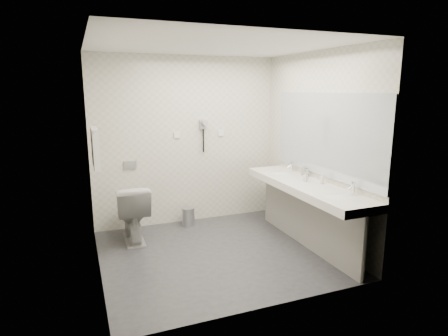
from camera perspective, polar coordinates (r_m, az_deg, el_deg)
name	(u,v)px	position (r m, az deg, el deg)	size (l,w,h in m)	color
floor	(217,253)	(4.86, -1.02, -12.69)	(2.80, 2.80, 0.00)	#2B2C31
ceiling	(216,45)	(4.45, -1.14, 18.06)	(2.80, 2.80, 0.00)	silver
wall_back	(187,141)	(5.71, -5.66, 4.05)	(2.80, 2.80, 0.00)	beige
wall_front	(269,178)	(3.33, 6.78, -1.57)	(2.80, 2.80, 0.00)	beige
wall_left	(93,163)	(4.22, -19.20, 0.69)	(2.60, 2.60, 0.00)	beige
wall_right	(316,148)	(5.14, 13.72, 2.91)	(2.60, 2.60, 0.00)	beige
vanity_counter	(305,187)	(4.92, 12.17, -2.78)	(0.55, 2.20, 0.10)	silver
vanity_panel	(305,218)	(5.05, 12.20, -7.42)	(0.03, 2.15, 0.75)	gray
vanity_post_near	(364,249)	(4.31, 20.35, -11.35)	(0.06, 0.06, 0.75)	silver
vanity_post_far	(269,197)	(5.91, 6.87, -4.39)	(0.06, 0.06, 0.75)	silver
mirror	(325,135)	(4.95, 15.02, 4.84)	(0.02, 2.20, 1.05)	#B2BCC6
basin_near	(338,197)	(4.40, 16.87, -4.27)	(0.40, 0.31, 0.05)	silver
basin_far	(280,174)	(5.44, 8.42, -0.85)	(0.40, 0.31, 0.05)	silver
faucet_near	(353,188)	(4.50, 18.89, -2.86)	(0.04, 0.04, 0.15)	silver
faucet_far	(292,166)	(5.52, 10.20, 0.23)	(0.04, 0.04, 0.15)	silver
soap_bottle_a	(305,177)	(4.98, 12.14, -1.30)	(0.05, 0.05, 0.12)	silver
soap_bottle_c	(322,178)	(4.89, 14.58, -1.54)	(0.05, 0.05, 0.13)	silver
glass_left	(306,173)	(5.23, 12.29, -0.69)	(0.06, 0.06, 0.12)	silver
glass_right	(304,171)	(5.32, 11.93, -0.46)	(0.06, 0.06, 0.12)	silver
toilet	(132,212)	(5.26, -13.70, -6.54)	(0.44, 0.77, 0.78)	silver
flush_plate	(130,165)	(5.58, -13.98, 0.44)	(0.18, 0.02, 0.12)	#B2B5BA
pedal_bin	(188,217)	(5.74, -5.42, -7.39)	(0.19, 0.19, 0.27)	#B2B5BA
bin_lid	(188,208)	(5.70, -5.45, -6.05)	(0.19, 0.19, 0.01)	#B2B5BA
towel_rail	(93,130)	(4.72, -19.15, 5.50)	(0.02, 0.02, 0.62)	silver
towel_near	(96,150)	(4.61, -18.76, 2.63)	(0.07, 0.24, 0.48)	silver
towel_far	(95,146)	(4.89, -18.94, 3.11)	(0.07, 0.24, 0.48)	silver
dryer_cradle	(203,124)	(5.73, -3.21, 6.63)	(0.10, 0.04, 0.14)	#929397
dryer_barrel	(204,123)	(5.66, -2.98, 6.87)	(0.08, 0.08, 0.14)	#929397
dryer_cord	(203,141)	(5.74, -3.13, 4.13)	(0.02, 0.02, 0.35)	black
switch_plate_a	(177,135)	(5.65, -7.11, 4.95)	(0.09, 0.02, 0.09)	silver
switch_plate_b	(221,133)	(5.86, -0.45, 5.29)	(0.09, 0.02, 0.09)	silver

